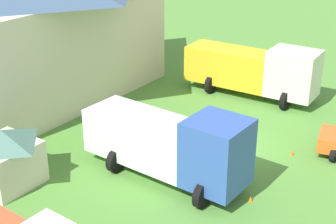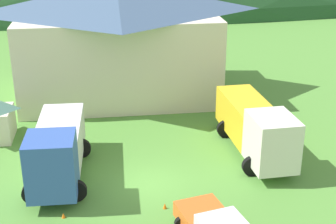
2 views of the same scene
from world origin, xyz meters
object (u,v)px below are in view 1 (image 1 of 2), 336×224
depot_building (30,24)px  box_truck_blue (172,144)px  traffic_cone_near_pickup (292,155)px  heavy_rig_striped (256,69)px  traffic_cone_mid_row (250,201)px  play_shed_cream (4,156)px

depot_building → box_truck_blue: bearing=-106.2°
box_truck_blue → traffic_cone_near_pickup: box_truck_blue is taller
depot_building → traffic_cone_near_pickup: size_ratio=27.02×
heavy_rig_striped → box_truck_blue: bearing=-85.5°
traffic_cone_mid_row → heavy_rig_striped: bearing=25.5°
play_shed_cream → heavy_rig_striped: 15.94m
play_shed_cream → traffic_cone_near_pickup: size_ratio=4.85×
box_truck_blue → heavy_rig_striped: bearing=98.9°
play_shed_cream → heavy_rig_striped: size_ratio=0.33×
depot_building → box_truck_blue: depot_building is taller
depot_building → heavy_rig_striped: depot_building is taller
box_truck_blue → traffic_cone_near_pickup: size_ratio=13.75×
depot_building → heavy_rig_striped: 13.89m
heavy_rig_striped → traffic_cone_mid_row: bearing=-67.1°
play_shed_cream → box_truck_blue: 7.14m
depot_building → play_shed_cream: (-8.18, -7.36, -3.02)m
play_shed_cream → traffic_cone_mid_row: play_shed_cream is taller
depot_building → traffic_cone_mid_row: depot_building is taller
play_shed_cream → traffic_cone_near_pickup: (9.51, -9.13, -1.33)m
traffic_cone_near_pickup → traffic_cone_mid_row: traffic_cone_near_pickup is taller
depot_building → play_shed_cream: bearing=-138.0°
play_shed_cream → traffic_cone_mid_row: (4.82, -9.26, -1.33)m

